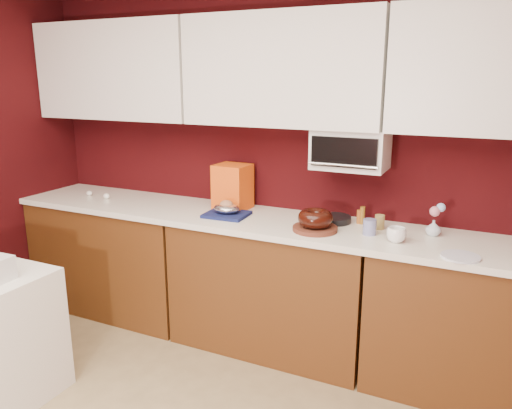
{
  "coord_description": "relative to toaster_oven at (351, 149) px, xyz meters",
  "views": [
    {
      "loc": [
        1.25,
        -0.94,
        1.82
      ],
      "look_at": [
        -0.08,
        1.84,
        1.02
      ],
      "focal_mm": 35.0,
      "sensor_mm": 36.0,
      "label": 1
    }
  ],
  "objects": [
    {
      "name": "wall_back",
      "position": [
        -0.45,
        0.15,
        -0.12
      ],
      "size": [
        4.0,
        0.02,
        2.5
      ],
      "primitive_type": "cube",
      "color": "#330709",
      "rests_on": "floor"
    },
    {
      "name": "base_cabinet_left",
      "position": [
        -1.78,
        -0.17,
        -0.95
      ],
      "size": [
        1.31,
        0.58,
        0.86
      ],
      "primitive_type": "cube",
      "color": "#542D10",
      "rests_on": "floor"
    },
    {
      "name": "base_cabinet_center",
      "position": [
        -0.45,
        -0.17,
        -0.95
      ],
      "size": [
        1.31,
        0.58,
        0.86
      ],
      "primitive_type": "cube",
      "color": "#542D10",
      "rests_on": "floor"
    },
    {
      "name": "base_cabinet_right",
      "position": [
        0.88,
        -0.17,
        -0.95
      ],
      "size": [
        1.31,
        0.58,
        0.86
      ],
      "primitive_type": "cube",
      "color": "#542D10",
      "rests_on": "floor"
    },
    {
      "name": "countertop",
      "position": [
        -0.45,
        -0.17,
        -0.49
      ],
      "size": [
        4.0,
        0.62,
        0.04
      ],
      "primitive_type": "cube",
      "color": "white",
      "rests_on": "base_cabinet_center"
    },
    {
      "name": "upper_cabinet_left",
      "position": [
        -1.78,
        -0.02,
        0.48
      ],
      "size": [
        1.31,
        0.33,
        0.7
      ],
      "primitive_type": "cube",
      "color": "white",
      "rests_on": "wall_back"
    },
    {
      "name": "upper_cabinet_center",
      "position": [
        -0.45,
        -0.02,
        0.48
      ],
      "size": [
        1.31,
        0.33,
        0.7
      ],
      "primitive_type": "cube",
      "color": "white",
      "rests_on": "wall_back"
    },
    {
      "name": "toaster_oven",
      "position": [
        0.0,
        0.0,
        0.0
      ],
      "size": [
        0.45,
        0.3,
        0.25
      ],
      "primitive_type": "cube",
      "color": "white",
      "rests_on": "upper_cabinet_center"
    },
    {
      "name": "toaster_oven_door",
      "position": [
        0.0,
        -0.16,
        0.0
      ],
      "size": [
        0.4,
        0.02,
        0.18
      ],
      "primitive_type": "cube",
      "color": "black",
      "rests_on": "toaster_oven"
    },
    {
      "name": "toaster_oven_handle",
      "position": [
        0.0,
        -0.18,
        -0.07
      ],
      "size": [
        0.42,
        0.02,
        0.02
      ],
      "primitive_type": "cylinder",
      "rotation": [
        0.0,
        1.57,
        0.0
      ],
      "color": "silver",
      "rests_on": "toaster_oven"
    },
    {
      "name": "cake_base",
      "position": [
        -0.13,
        -0.27,
        -0.46
      ],
      "size": [
        0.31,
        0.31,
        0.03
      ],
      "primitive_type": "cylinder",
      "rotation": [
        0.0,
        0.0,
        0.13
      ],
      "color": "#5A291B",
      "rests_on": "countertop"
    },
    {
      "name": "bundt_cake",
      "position": [
        -0.13,
        -0.27,
        -0.39
      ],
      "size": [
        0.25,
        0.25,
        0.09
      ],
      "primitive_type": "torus",
      "rotation": [
        0.0,
        0.0,
        -0.18
      ],
      "color": "black",
      "rests_on": "cake_base"
    },
    {
      "name": "navy_towel",
      "position": [
        -0.77,
        -0.21,
        -0.46
      ],
      "size": [
        0.29,
        0.25,
        0.02
      ],
      "primitive_type": "cube",
      "rotation": [
        0.0,
        0.0,
        0.06
      ],
      "color": "#141B4D",
      "rests_on": "countertop"
    },
    {
      "name": "foil_ham_nest",
      "position": [
        -0.77,
        -0.21,
        -0.42
      ],
      "size": [
        0.2,
        0.18,
        0.07
      ],
      "primitive_type": "ellipsoid",
      "rotation": [
        0.0,
        0.0,
        -0.17
      ],
      "color": "white",
      "rests_on": "navy_towel"
    },
    {
      "name": "roasted_ham",
      "position": [
        -0.77,
        -0.21,
        -0.4
      ],
      "size": [
        0.1,
        0.08,
        0.06
      ],
      "primitive_type": "ellipsoid",
      "rotation": [
        0.0,
        0.0,
        0.05
      ],
      "color": "#B47752",
      "rests_on": "foil_ham_nest"
    },
    {
      "name": "pandoro_box",
      "position": [
        -0.83,
        -0.01,
        -0.32
      ],
      "size": [
        0.24,
        0.22,
        0.32
      ],
      "primitive_type": "cube",
      "rotation": [
        0.0,
        0.0,
        -0.06
      ],
      "color": "red",
      "rests_on": "countertop"
    },
    {
      "name": "dark_pan",
      "position": [
        -0.08,
        -0.03,
        -0.46
      ],
      "size": [
        0.23,
        0.23,
        0.04
      ],
      "primitive_type": "cylinder",
      "rotation": [
        0.0,
        0.0,
        -0.05
      ],
      "color": "black",
      "rests_on": "countertop"
    },
    {
      "name": "coffee_mug",
      "position": [
        0.36,
        -0.27,
        -0.42
      ],
      "size": [
        0.13,
        0.13,
        0.1
      ],
      "primitive_type": "imported",
      "rotation": [
        0.0,
        0.0,
        0.55
      ],
      "color": "white",
      "rests_on": "countertop"
    },
    {
      "name": "blue_jar",
      "position": [
        0.19,
        -0.2,
        -0.43
      ],
      "size": [
        0.09,
        0.09,
        0.09
      ],
      "primitive_type": "cylinder",
      "rotation": [
        0.0,
        0.0,
        -0.09
      ],
      "color": "navy",
      "rests_on": "countertop"
    },
    {
      "name": "flower_vase",
      "position": [
        0.53,
        -0.06,
        -0.42
      ],
      "size": [
        0.09,
        0.09,
        0.11
      ],
      "primitive_type": "imported",
      "rotation": [
        0.0,
        0.0,
        -0.38
      ],
      "color": "silver",
      "rests_on": "countertop"
    },
    {
      "name": "flower_pink",
      "position": [
        0.53,
        -0.06,
        -0.33
      ],
      "size": [
        0.06,
        0.06,
        0.06
      ],
      "primitive_type": "sphere",
      "color": "#D67C8B",
      "rests_on": "flower_vase"
    },
    {
      "name": "flower_blue",
      "position": [
        0.56,
        -0.04,
        -0.3
      ],
      "size": [
        0.05,
        0.05,
        0.05
      ],
      "primitive_type": "sphere",
      "color": "#99C1F6",
      "rests_on": "flower_vase"
    },
    {
      "name": "china_plate",
      "position": [
        0.71,
        -0.38,
        -0.47
      ],
      "size": [
        0.22,
        0.22,
        0.01
      ],
      "primitive_type": "cylinder",
      "rotation": [
        0.0,
        0.0,
        0.13
      ],
      "color": "white",
      "rests_on": "countertop"
    },
    {
      "name": "amber_bottle",
      "position": [
        0.08,
        -0.0,
        -0.43
      ],
      "size": [
        0.03,
        0.03,
        0.09
      ],
      "primitive_type": "cylinder",
      "rotation": [
        0.0,
        0.0,
        -0.13
      ],
      "color": "#984D1B",
      "rests_on": "countertop"
    },
    {
      "name": "paper_cup",
      "position": [
        0.22,
        -0.06,
        -0.43
      ],
      "size": [
        0.06,
        0.06,
        0.09
      ],
      "primitive_type": "cylinder",
      "rotation": [
        0.0,
        0.0,
        0.09
      ],
      "color": "olive",
      "rests_on": "countertop"
    },
    {
      "name": "egg_left",
      "position": [
        -2.03,
        -0.16,
        -0.46
      ],
      "size": [
        0.06,
        0.05,
        0.04
      ],
      "primitive_type": "ellipsoid",
      "rotation": [
        0.0,
        0.0,
        0.35
      ],
      "color": "white",
      "rests_on": "countertop"
    },
    {
      "name": "egg_right",
      "position": [
        -1.84,
        -0.18,
        -0.45
      ],
      "size": [
        0.06,
        0.05,
        0.04
      ],
      "primitive_type": "ellipsoid",
      "rotation": [
        0.0,
        0.0,
        0.06
      ],
      "color": "white",
      "rests_on": "countertop"
    },
    {
      "name": "amber_bottle_tall",
      "position": [
        0.1,
        0.0,
        -0.42
      ],
      "size": [
        0.04,
        0.04,
        0.11
      ],
      "primitive_type": "cylinder",
      "rotation": [
        0.0,
        0.0,
        -0.21
      ],
      "color": "brown",
      "rests_on": "countertop"
    }
  ]
}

